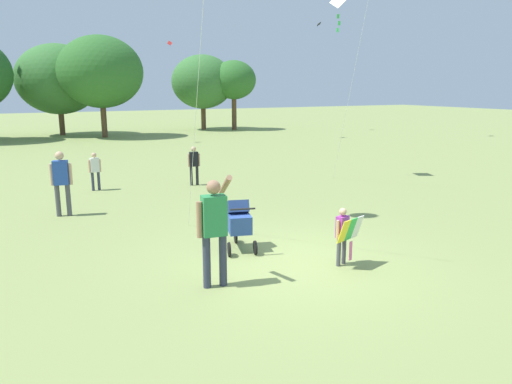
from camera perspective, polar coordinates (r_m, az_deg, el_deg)
ground_plane at (r=9.21m, az=4.35°, el=-8.27°), size 120.00×120.00×0.00m
treeline_distant at (r=34.14m, az=-22.78°, el=12.40°), size 33.84×7.66×6.44m
child_with_butterfly_kite at (r=8.96m, az=10.34°, el=-4.64°), size 0.64×0.45×1.09m
person_adult_flyer at (r=7.81m, az=-5.00°, el=-3.72°), size 0.62×0.55×1.88m
stroller at (r=9.72m, az=-2.07°, el=-3.36°), size 0.70×1.12×1.03m
kite_orange_delta at (r=17.44m, az=9.95°, el=20.59°), size 0.95×2.89×6.43m
person_red_shirt at (r=16.17m, az=-7.38°, el=3.49°), size 0.42×0.21×1.31m
person_sitting_far at (r=13.08m, az=-22.11°, el=1.52°), size 0.52×0.30×1.67m
person_kid_running at (r=16.06m, az=-18.58°, el=2.69°), size 0.39×0.18×1.21m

